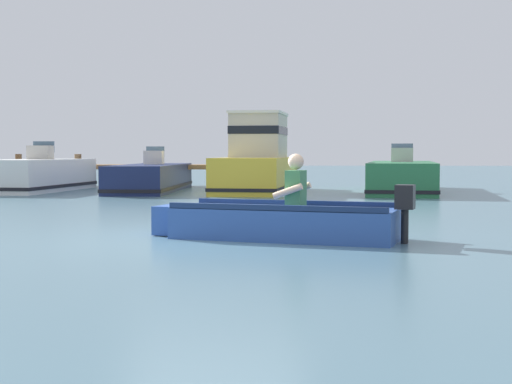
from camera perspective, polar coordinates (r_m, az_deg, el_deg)
The scene contains 7 objects.
ground_plane at distance 10.40m, azimuth -3.29°, elevation -3.61°, with size 120.00×120.00×0.00m, color slate.
wooden_dock at distance 27.51m, azimuth -13.10°, elevation 1.88°, with size 11.37×1.64×1.27m.
rowboat_with_person at distance 10.39m, azimuth 1.90°, elevation -2.23°, with size 3.67×1.94×1.19m.
moored_boat_white at distance 24.51m, azimuth -16.57°, elevation 1.21°, with size 2.65×5.42×1.58m.
moored_boat_navy at distance 23.85m, azimuth -8.03°, elevation 1.05°, with size 1.76×6.55×1.41m.
moored_boat_yellow at distance 22.86m, azimuth 0.10°, elevation 2.29°, with size 2.57×5.55×2.47m.
moored_boat_green at distance 23.41m, azimuth 11.13°, elevation 1.10°, with size 2.95×7.05×1.50m.
Camera 1 is at (1.07, -10.28, 1.20)m, focal length 52.13 mm.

